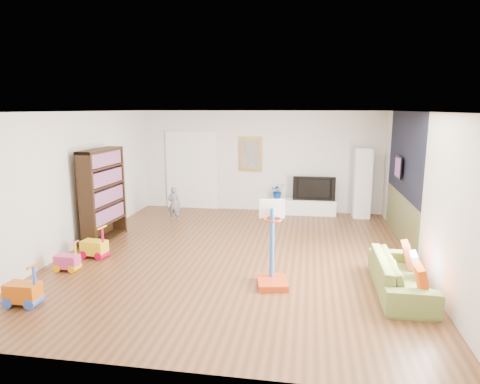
% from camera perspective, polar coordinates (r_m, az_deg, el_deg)
% --- Properties ---
extents(floor, '(6.50, 7.50, 0.00)m').
position_cam_1_polar(floor, '(8.28, -0.45, -8.37)').
color(floor, brown).
rests_on(floor, ground).
extents(ceiling, '(6.50, 7.50, 0.00)m').
position_cam_1_polar(ceiling, '(7.81, -0.48, 10.67)').
color(ceiling, white).
rests_on(ceiling, ground).
extents(wall_back, '(6.50, 0.00, 2.70)m').
position_cam_1_polar(wall_back, '(11.60, 2.68, 4.11)').
color(wall_back, silver).
rests_on(wall_back, ground).
extents(wall_front, '(6.50, 0.00, 2.70)m').
position_cam_1_polar(wall_front, '(4.39, -8.86, -7.73)').
color(wall_front, white).
rests_on(wall_front, ground).
extents(wall_left, '(0.00, 7.50, 2.70)m').
position_cam_1_polar(wall_left, '(9.06, -21.18, 1.40)').
color(wall_left, white).
rests_on(wall_left, ground).
extents(wall_right, '(0.00, 7.50, 2.70)m').
position_cam_1_polar(wall_right, '(8.05, 22.97, 0.14)').
color(wall_right, white).
rests_on(wall_right, ground).
extents(navy_accent, '(0.01, 3.20, 1.70)m').
position_cam_1_polar(navy_accent, '(9.33, 21.13, 4.77)').
color(navy_accent, black).
rests_on(navy_accent, wall_right).
extents(olive_wainscot, '(0.01, 3.20, 1.00)m').
position_cam_1_polar(olive_wainscot, '(9.56, 20.57, -3.29)').
color(olive_wainscot, brown).
rests_on(olive_wainscot, wall_right).
extents(doorway, '(1.45, 0.06, 2.10)m').
position_cam_1_polar(doorway, '(11.97, -6.44, 2.82)').
color(doorway, white).
rests_on(doorway, ground).
extents(painting_back, '(0.62, 0.06, 0.92)m').
position_cam_1_polar(painting_back, '(11.57, 1.43, 5.10)').
color(painting_back, gold).
rests_on(painting_back, wall_back).
extents(artwork_right, '(0.04, 0.56, 0.46)m').
position_cam_1_polar(artwork_right, '(9.55, 20.39, 3.13)').
color(artwork_right, '#7F3F8C').
rests_on(artwork_right, wall_right).
extents(media_console, '(1.70, 0.46, 0.40)m').
position_cam_1_polar(media_console, '(11.45, 8.41, -1.94)').
color(media_console, white).
rests_on(media_console, ground).
extents(tall_cabinet, '(0.43, 0.43, 1.79)m').
position_cam_1_polar(tall_cabinet, '(11.29, 15.99, 1.15)').
color(tall_cabinet, white).
rests_on(tall_cabinet, ground).
extents(bookshelf, '(0.40, 1.34, 1.94)m').
position_cam_1_polar(bookshelf, '(9.35, -17.84, -0.45)').
color(bookshelf, black).
rests_on(bookshelf, ground).
extents(sofa, '(0.73, 1.86, 0.54)m').
position_cam_1_polar(sofa, '(7.04, 20.67, -10.34)').
color(sofa, olive).
rests_on(sofa, ground).
extents(basketball_hoop, '(0.57, 0.65, 1.37)m').
position_cam_1_polar(basketball_hoop, '(6.69, 4.40, -6.99)').
color(basketball_hoop, '#BF3711').
rests_on(basketball_hoop, ground).
extents(ride_on_yellow, '(0.50, 0.35, 0.61)m').
position_cam_1_polar(ride_on_yellow, '(8.49, -18.89, -6.31)').
color(ride_on_yellow, yellow).
rests_on(ride_on_yellow, ground).
extents(ride_on_orange, '(0.47, 0.30, 0.62)m').
position_cam_1_polar(ride_on_orange, '(6.90, -27.06, -10.96)').
color(ride_on_orange, '#CD5709').
rests_on(ride_on_orange, ground).
extents(ride_on_pink, '(0.40, 0.25, 0.52)m').
position_cam_1_polar(ride_on_pink, '(8.00, -22.10, -7.93)').
color(ride_on_pink, '#D53B76').
rests_on(ride_on_pink, ground).
extents(child, '(0.33, 0.23, 0.87)m').
position_cam_1_polar(child, '(10.67, -8.78, -1.61)').
color(child, slate).
rests_on(child, ground).
extents(tv, '(1.09, 0.15, 0.63)m').
position_cam_1_polar(tv, '(11.37, 9.84, 0.56)').
color(tv, black).
rests_on(tv, media_console).
extents(vase_plant, '(0.40, 0.35, 0.41)m').
position_cam_1_polar(vase_plant, '(11.42, 5.07, 0.15)').
color(vase_plant, navy).
rests_on(vase_plant, media_console).
extents(pillow_left, '(0.12, 0.40, 0.40)m').
position_cam_1_polar(pillow_left, '(6.52, 23.03, -10.73)').
color(pillow_left, '#CF3E07').
rests_on(pillow_left, sofa).
extents(pillow_center, '(0.14, 0.38, 0.37)m').
position_cam_1_polar(pillow_center, '(7.06, 22.38, -9.03)').
color(pillow_center, white).
rests_on(pillow_center, sofa).
extents(pillow_right, '(0.14, 0.41, 0.40)m').
position_cam_1_polar(pillow_right, '(7.49, 21.44, -7.80)').
color(pillow_right, '#AC4022').
rests_on(pillow_right, sofa).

